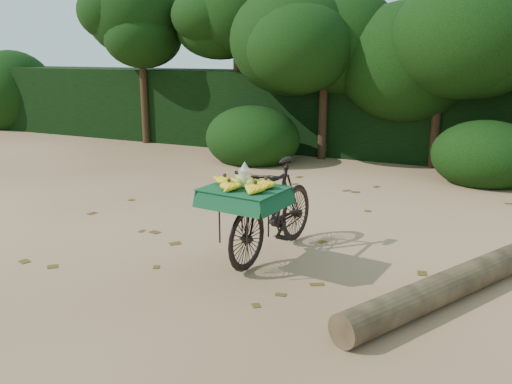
% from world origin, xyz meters
% --- Properties ---
extents(ground, '(80.00, 80.00, 0.00)m').
position_xyz_m(ground, '(0.00, 0.00, 0.00)').
color(ground, tan).
rests_on(ground, ground).
extents(vendor_bicycle, '(0.85, 1.89, 1.10)m').
position_xyz_m(vendor_bicycle, '(-0.45, -0.44, 0.56)').
color(vendor_bicycle, black).
rests_on(vendor_bicycle, ground).
extents(fallen_log, '(2.11, 3.72, 0.29)m').
position_xyz_m(fallen_log, '(1.78, -0.26, 0.15)').
color(fallen_log, brown).
rests_on(fallen_log, ground).
extents(hedge_backdrop, '(26.00, 1.80, 1.80)m').
position_xyz_m(hedge_backdrop, '(0.00, 6.30, 0.90)').
color(hedge_backdrop, black).
rests_on(hedge_backdrop, ground).
extents(tree_row, '(14.50, 2.00, 4.00)m').
position_xyz_m(tree_row, '(-0.65, 5.50, 2.00)').
color(tree_row, black).
rests_on(tree_row, ground).
extents(bush_clumps, '(8.80, 1.70, 0.90)m').
position_xyz_m(bush_clumps, '(0.50, 4.30, 0.45)').
color(bush_clumps, black).
rests_on(bush_clumps, ground).
extents(leaf_litter, '(7.00, 7.30, 0.01)m').
position_xyz_m(leaf_litter, '(0.00, 0.65, 0.01)').
color(leaf_litter, '#533B16').
rests_on(leaf_litter, ground).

